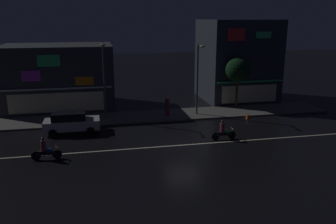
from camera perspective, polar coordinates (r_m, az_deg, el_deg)
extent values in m
plane|color=black|center=(25.18, 2.44, -5.44)|extent=(140.00, 140.00, 0.00)
cube|color=beige|center=(25.18, 2.44, -5.42)|extent=(30.18, 0.16, 0.01)
cube|color=#5B5954|center=(32.53, -0.96, -0.54)|extent=(31.77, 3.93, 0.14)
cube|color=#383A3F|center=(36.93, -17.41, 5.55)|extent=(10.66, 7.01, 6.31)
cube|color=white|center=(33.47, -17.89, 3.62)|extent=(10.13, 0.24, 0.12)
cube|color=#33E572|center=(33.20, -18.93, 7.93)|extent=(1.97, 0.08, 1.03)
cube|color=orange|center=(33.23, -13.48, 4.96)|extent=(1.65, 0.08, 0.78)
cube|color=#D83FD8|center=(33.60, -21.48, 5.50)|extent=(1.61, 0.08, 0.94)
cube|color=beige|center=(33.79, -17.70, 1.48)|extent=(8.53, 0.06, 1.80)
cube|color=#2D333D|center=(39.86, 11.15, 8.34)|extent=(7.48, 7.41, 8.71)
cube|color=#33E572|center=(36.64, 13.31, 4.88)|extent=(7.10, 0.24, 0.12)
cube|color=#33E572|center=(36.70, 15.36, 12.05)|extent=(1.61, 0.08, 0.65)
cube|color=red|center=(35.50, 11.11, 12.29)|extent=(1.77, 0.08, 1.20)
cube|color=beige|center=(36.94, 13.15, 2.91)|extent=(5.98, 0.06, 1.80)
cylinder|color=#47494C|center=(31.03, -10.37, 5.00)|extent=(0.16, 0.16, 6.78)
cube|color=#47494C|center=(29.95, -10.62, 10.98)|extent=(0.10, 1.40, 0.10)
ellipsoid|color=#F9E099|center=(29.25, -10.58, 10.74)|extent=(0.44, 0.32, 0.20)
cylinder|color=#47494C|center=(32.23, 4.81, 5.34)|extent=(0.16, 0.16, 6.53)
cube|color=#47494C|center=(31.18, 5.31, 10.86)|extent=(0.10, 1.40, 0.10)
ellipsoid|color=#F9E099|center=(30.52, 5.70, 10.61)|extent=(0.44, 0.32, 0.20)
cylinder|color=brown|center=(31.88, -0.12, 0.73)|extent=(0.39, 0.39, 1.58)
sphere|color=tan|center=(31.67, -0.12, 2.31)|extent=(0.22, 0.22, 0.22)
cylinder|color=#473323|center=(35.46, 11.16, 2.96)|extent=(0.24, 0.24, 2.85)
sphere|color=black|center=(35.05, 11.36, 6.82)|extent=(2.46, 2.46, 2.46)
cube|color=silver|center=(28.76, -15.40, -1.91)|extent=(4.30, 1.78, 0.76)
cube|color=black|center=(28.59, -15.92, -0.62)|extent=(2.58, 1.57, 0.60)
cube|color=#F9F2CC|center=(29.23, -11.22, -1.17)|extent=(0.08, 0.20, 0.12)
cube|color=#F9F2CC|center=(28.07, -11.18, -1.84)|extent=(0.08, 0.20, 0.12)
cylinder|color=black|center=(29.65, -12.52, -1.98)|extent=(0.62, 0.20, 0.62)
cylinder|color=black|center=(27.95, -12.54, -3.02)|extent=(0.62, 0.20, 0.62)
cylinder|color=black|center=(29.85, -17.97, -2.25)|extent=(0.62, 0.20, 0.62)
cylinder|color=black|center=(28.16, -18.32, -3.31)|extent=(0.62, 0.20, 0.62)
cylinder|color=black|center=(26.80, 10.40, -3.72)|extent=(0.60, 0.08, 0.60)
cylinder|color=black|center=(26.35, 7.77, -3.93)|extent=(0.60, 0.10, 0.60)
cube|color=black|center=(26.54, 9.10, -3.62)|extent=(1.30, 0.14, 0.20)
ellipsoid|color=#268C3F|center=(26.54, 9.53, -3.13)|extent=(0.44, 0.26, 0.24)
cube|color=black|center=(26.42, 8.71, -3.34)|extent=(0.56, 0.22, 0.10)
cylinder|color=slate|center=(26.61, 10.35, -2.60)|extent=(0.03, 0.60, 0.03)
sphere|color=white|center=(26.68, 10.52, -2.79)|extent=(0.14, 0.14, 0.14)
cylinder|color=brown|center=(26.32, 8.85, -2.51)|extent=(0.32, 0.32, 0.70)
sphere|color=#333338|center=(26.18, 8.89, -1.55)|extent=(0.22, 0.22, 0.22)
cylinder|color=black|center=(23.85, -17.67, -6.59)|extent=(0.60, 0.08, 0.60)
cylinder|color=black|center=(24.03, -20.76, -6.70)|extent=(0.60, 0.10, 0.60)
cube|color=black|center=(23.89, -19.24, -6.43)|extent=(1.30, 0.14, 0.20)
ellipsoid|color=#1E4CB2|center=(23.79, -18.81, -5.91)|extent=(0.44, 0.26, 0.24)
cube|color=black|center=(23.87, -19.75, -6.11)|extent=(0.56, 0.22, 0.10)
cylinder|color=slate|center=(23.66, -17.89, -5.36)|extent=(0.03, 0.60, 0.03)
sphere|color=white|center=(23.68, -17.66, -5.57)|extent=(0.14, 0.14, 0.14)
cylinder|color=brown|center=(23.73, -19.72, -5.20)|extent=(0.32, 0.32, 0.70)
sphere|color=#333338|center=(23.58, -19.81, -4.15)|extent=(0.22, 0.22, 0.22)
cone|color=orange|center=(32.49, 12.89, -0.57)|extent=(0.36, 0.36, 0.55)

